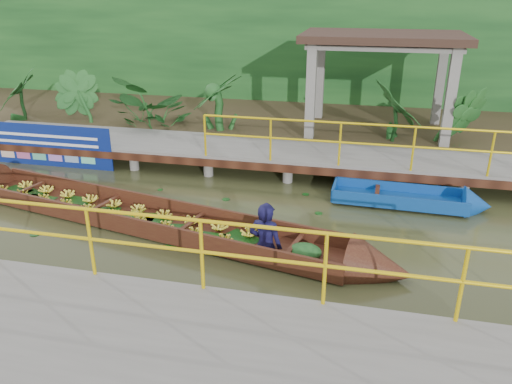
# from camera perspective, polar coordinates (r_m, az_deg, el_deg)

# --- Properties ---
(ground) EXTENTS (80.00, 80.00, 0.00)m
(ground) POSITION_cam_1_polar(r_m,az_deg,el_deg) (9.90, -4.71, -3.94)
(ground) COLOR #33371B
(ground) RESTS_ON ground
(land_strip) EXTENTS (30.00, 8.00, 0.45)m
(land_strip) POSITION_cam_1_polar(r_m,az_deg,el_deg) (16.70, 2.94, 8.02)
(land_strip) COLOR #332919
(land_strip) RESTS_ON ground
(far_dock) EXTENTS (16.00, 2.06, 1.66)m
(far_dock) POSITION_cam_1_polar(r_m,az_deg,el_deg) (12.79, -0.15, 4.66)
(far_dock) COLOR slate
(far_dock) RESTS_ON ground
(near_dock) EXTENTS (18.00, 2.40, 1.73)m
(near_dock) POSITION_cam_1_polar(r_m,az_deg,el_deg) (6.15, -7.59, -19.53)
(near_dock) COLOR slate
(near_dock) RESTS_ON ground
(pavilion) EXTENTS (4.40, 3.00, 3.00)m
(pavilion) POSITION_cam_1_polar(r_m,az_deg,el_deg) (14.82, 14.24, 15.74)
(pavilion) COLOR slate
(pavilion) RESTS_ON ground
(foliage_backdrop) EXTENTS (30.00, 0.80, 4.00)m
(foliage_backdrop) POSITION_cam_1_polar(r_m,az_deg,el_deg) (18.79, 4.43, 15.12)
(foliage_backdrop) COLOR #133B17
(foliage_backdrop) RESTS_ON ground
(vendor_boat) EXTENTS (10.36, 3.14, 2.15)m
(vendor_boat) POSITION_cam_1_polar(r_m,az_deg,el_deg) (9.94, -11.36, -2.76)
(vendor_boat) COLOR #35130E
(vendor_boat) RESTS_ON ground
(moored_blue_boat) EXTENTS (3.31, 1.00, 0.78)m
(moored_blue_boat) POSITION_cam_1_polar(r_m,az_deg,el_deg) (11.29, 19.97, -1.08)
(moored_blue_boat) COLOR navy
(moored_blue_boat) RESTS_ON ground
(blue_banner) EXTENTS (3.61, 0.04, 1.13)m
(blue_banner) POSITION_cam_1_polar(r_m,az_deg,el_deg) (14.08, -22.71, 4.92)
(blue_banner) COLOR navy
(blue_banner) RESTS_ON ground
(tropical_plants) EXTENTS (14.46, 1.46, 1.83)m
(tropical_plants) POSITION_cam_1_polar(r_m,az_deg,el_deg) (14.77, -5.31, 10.56)
(tropical_plants) COLOR #133B17
(tropical_plants) RESTS_ON ground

